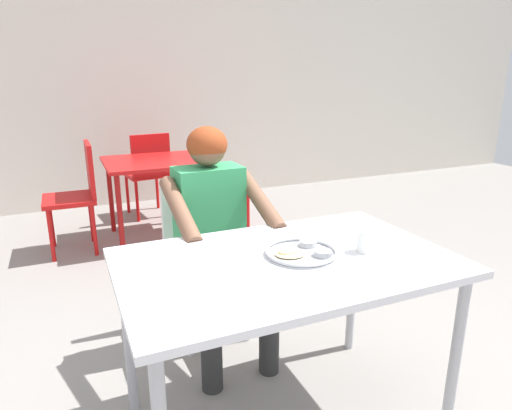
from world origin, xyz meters
The scene contains 10 objects.
back_wall centered at (0.00, 3.90, 1.70)m, with size 12.00×0.12×3.40m, color silver.
table_foreground centered at (0.06, 0.07, 0.68)m, with size 1.27×0.80×0.75m.
thali_tray centered at (0.14, 0.08, 0.76)m, with size 0.28×0.28×0.03m.
drinking_cup centered at (0.38, 0.01, 0.80)m, with size 0.07×0.07×0.09m.
chair_foreground centered at (-0.02, 0.92, 0.50)m, with size 0.43×0.40×0.87m.
diner_foreground centered at (-0.01, 0.70, 0.71)m, with size 0.50×0.56×1.19m.
table_background_red centered at (0.05, 2.55, 0.63)m, with size 0.84×0.78×0.72m.
chair_red_left centered at (-0.59, 2.50, 0.53)m, with size 0.41×0.43×0.91m.
chair_red_right centered at (0.65, 2.54, 0.48)m, with size 0.44×0.45×0.81m.
chair_red_far centered at (0.10, 3.19, 0.51)m, with size 0.46×0.48×0.88m.
Camera 1 is at (-0.68, -1.32, 1.43)m, focal length 31.11 mm.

